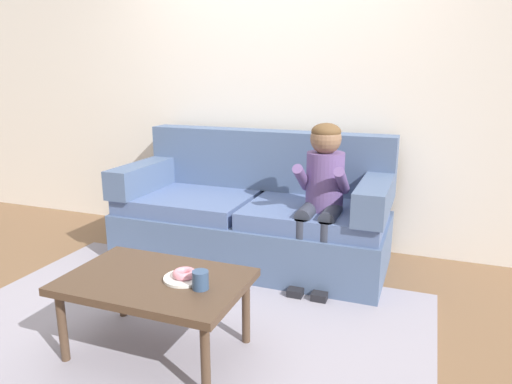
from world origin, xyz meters
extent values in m
plane|color=brown|center=(0.00, 0.00, 0.00)|extent=(10.00, 10.00, 0.00)
cube|color=silver|center=(0.00, 1.40, 1.40)|extent=(8.00, 0.10, 2.80)
cube|color=#9993A3|center=(0.00, -0.25, 0.01)|extent=(2.76, 1.80, 0.01)
cube|color=slate|center=(0.02, 0.80, 0.19)|extent=(2.03, 0.90, 0.38)
cube|color=#506593|center=(-0.49, 0.75, 0.44)|extent=(0.97, 0.74, 0.12)
cube|color=#506593|center=(0.53, 0.75, 0.44)|extent=(0.97, 0.74, 0.12)
cube|color=slate|center=(0.02, 1.15, 0.74)|extent=(2.03, 0.20, 0.48)
cube|color=slate|center=(-0.90, 0.80, 0.61)|extent=(0.20, 0.90, 0.22)
cube|color=slate|center=(0.93, 0.80, 0.61)|extent=(0.20, 0.90, 0.22)
cube|color=#4C3828|center=(0.01, -0.53, 0.40)|extent=(0.92, 0.60, 0.04)
cylinder|color=#4C3828|center=(-0.39, -0.77, 0.19)|extent=(0.04, 0.04, 0.38)
cylinder|color=#4C3828|center=(0.41, -0.77, 0.19)|extent=(0.04, 0.04, 0.38)
cylinder|color=#4C3828|center=(-0.39, -0.29, 0.19)|extent=(0.04, 0.04, 0.38)
cylinder|color=#4C3828|center=(0.41, -0.29, 0.19)|extent=(0.04, 0.04, 0.38)
cylinder|color=#664C84|center=(0.59, 0.72, 0.70)|extent=(0.26, 0.26, 0.40)
sphere|color=#846047|center=(0.59, 0.70, 1.00)|extent=(0.21, 0.21, 0.21)
ellipsoid|color=brown|center=(0.59, 0.70, 1.04)|extent=(0.20, 0.20, 0.12)
cylinder|color=#333847|center=(0.51, 0.57, 0.51)|extent=(0.11, 0.30, 0.11)
cylinder|color=#333847|center=(0.51, 0.42, 0.28)|extent=(0.09, 0.09, 0.44)
cube|color=black|center=(0.51, 0.37, 0.03)|extent=(0.10, 0.20, 0.06)
cylinder|color=#664C84|center=(0.46, 0.62, 0.74)|extent=(0.07, 0.29, 0.23)
cylinder|color=#333847|center=(0.67, 0.57, 0.51)|extent=(0.11, 0.30, 0.11)
cylinder|color=#333847|center=(0.67, 0.42, 0.28)|extent=(0.09, 0.09, 0.44)
cube|color=black|center=(0.67, 0.37, 0.03)|extent=(0.10, 0.20, 0.06)
cylinder|color=#664C84|center=(0.73, 0.62, 0.74)|extent=(0.07, 0.29, 0.23)
cylinder|color=white|center=(0.16, -0.50, 0.43)|extent=(0.21, 0.21, 0.01)
torus|color=pink|center=(0.16, -0.50, 0.46)|extent=(0.16, 0.16, 0.04)
cylinder|color=#334C72|center=(0.28, -0.56, 0.47)|extent=(0.08, 0.08, 0.09)
camera|label=1|loc=(1.25, -2.37, 1.43)|focal=32.65mm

